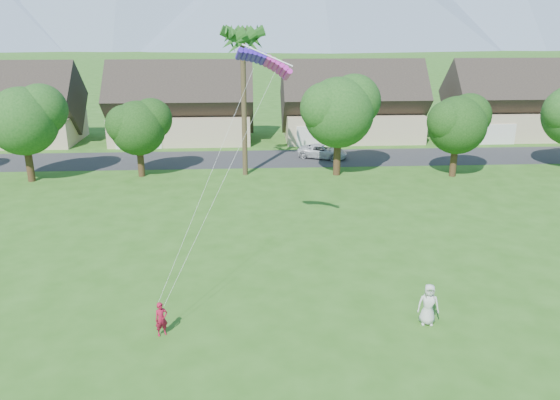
{
  "coord_description": "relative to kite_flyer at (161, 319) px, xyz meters",
  "views": [
    {
      "loc": [
        -1.58,
        -17.77,
        13.16
      ],
      "look_at": [
        0.0,
        10.0,
        3.8
      ],
      "focal_mm": 35.0,
      "sensor_mm": 36.0,
      "label": 1
    }
  ],
  "objects": [
    {
      "name": "houses_row",
      "position": [
        6.02,
        39.85,
        2.67
      ],
      "size": [
        72.75,
        8.19,
        8.86
      ],
      "color": "beige",
      "rests_on": "ground"
    },
    {
      "name": "street",
      "position": [
        5.53,
        30.85,
        -0.77
      ],
      "size": [
        90.0,
        7.0,
        0.01
      ],
      "primitive_type": "cube",
      "color": "#2D2D30",
      "rests_on": "ground"
    },
    {
      "name": "fan_palm",
      "position": [
        3.53,
        25.35,
        11.02
      ],
      "size": [
        3.0,
        3.0,
        13.8
      ],
      "color": "#4C3D26",
      "rests_on": "ground"
    },
    {
      "name": "kite_flyer",
      "position": [
        0.0,
        0.0,
        0.0
      ],
      "size": [
        0.67,
        0.59,
        1.55
      ],
      "primitive_type": "imported",
      "rotation": [
        0.0,
        0.0,
        0.48
      ],
      "color": "maroon",
      "rests_on": "ground"
    },
    {
      "name": "watcher",
      "position": [
        11.8,
        0.26,
        0.19
      ],
      "size": [
        1.04,
        0.77,
        1.94
      ],
      "primitive_type": "imported",
      "rotation": [
        0.0,
        0.0,
        -0.17
      ],
      "color": "silver",
      "rests_on": "ground"
    },
    {
      "name": "tree_row",
      "position": [
        4.38,
        24.77,
        4.11
      ],
      "size": [
        62.27,
        6.67,
        8.45
      ],
      "color": "#47301C",
      "rests_on": "ground"
    },
    {
      "name": "parafoil_kite",
      "position": [
        4.82,
        7.73,
        10.29
      ],
      "size": [
        2.9,
        1.01,
        0.5
      ],
      "rotation": [
        0.0,
        0.0,
        -0.01
      ],
      "color": "#3D19BF",
      "rests_on": "ground"
    },
    {
      "name": "ground",
      "position": [
        5.53,
        -3.15,
        -0.78
      ],
      "size": [
        500.0,
        500.0,
        0.0
      ],
      "primitive_type": "plane",
      "color": "#2D6019",
      "rests_on": "ground"
    },
    {
      "name": "parked_car",
      "position": [
        11.07,
        30.85,
        -0.12
      ],
      "size": [
        5.24,
        3.84,
        1.32
      ],
      "primitive_type": "imported",
      "rotation": [
        0.0,
        0.0,
        1.18
      ],
      "color": "silver",
      "rests_on": "ground"
    }
  ]
}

